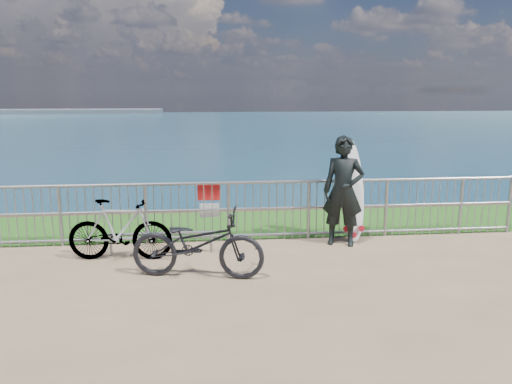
{
  "coord_description": "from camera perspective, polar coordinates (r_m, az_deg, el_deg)",
  "views": [
    {
      "loc": [
        -0.94,
        -7.33,
        2.75
      ],
      "look_at": [
        -0.03,
        1.2,
        1.0
      ],
      "focal_mm": 35.0,
      "sensor_mm": 36.0,
      "label": 1
    }
  ],
  "objects": [
    {
      "name": "bicycle_far",
      "position": [
        8.49,
        -15.29,
        -4.18
      ],
      "size": [
        1.74,
        0.65,
        1.02
      ],
      "primitive_type": "imported",
      "rotation": [
        0.0,
        0.0,
        1.47
      ],
      "color": "black",
      "rests_on": "ground"
    },
    {
      "name": "surfer",
      "position": [
        9.03,
        9.95,
        0.09
      ],
      "size": [
        0.84,
        0.69,
        1.97
      ],
      "primitive_type": "imported",
      "rotation": [
        0.0,
        0.0,
        -0.35
      ],
      "color": "black",
      "rests_on": "ground"
    },
    {
      "name": "bicycle_near",
      "position": [
        7.49,
        -6.68,
        -5.87
      ],
      "size": [
        2.09,
        1.09,
        1.05
      ],
      "primitive_type": "imported",
      "rotation": [
        0.0,
        0.0,
        1.36
      ],
      "color": "black",
      "rests_on": "ground"
    },
    {
      "name": "railing",
      "position": [
        9.24,
        -0.0,
        -2.05
      ],
      "size": [
        10.06,
        0.1,
        1.13
      ],
      "color": "gray",
      "rests_on": "ground"
    },
    {
      "name": "grass_strip",
      "position": [
        10.44,
        -0.68,
        -3.68
      ],
      "size": [
        120.0,
        120.0,
        0.0
      ],
      "primitive_type": "plane",
      "color": "#215617",
      "rests_on": "ground"
    },
    {
      "name": "surfboard",
      "position": [
        9.37,
        10.9,
        -0.21
      ],
      "size": [
        0.58,
        0.54,
        1.91
      ],
      "color": "white",
      "rests_on": "ground"
    },
    {
      "name": "bike_rack",
      "position": [
        8.67,
        -10.77,
        -4.93
      ],
      "size": [
        1.89,
        0.05,
        0.39
      ],
      "color": "gray",
      "rests_on": "ground"
    },
    {
      "name": "seascape",
      "position": [
        160.77,
        -21.73,
        8.32
      ],
      "size": [
        260.0,
        260.0,
        5.0
      ],
      "color": "brown",
      "rests_on": "ground"
    }
  ]
}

